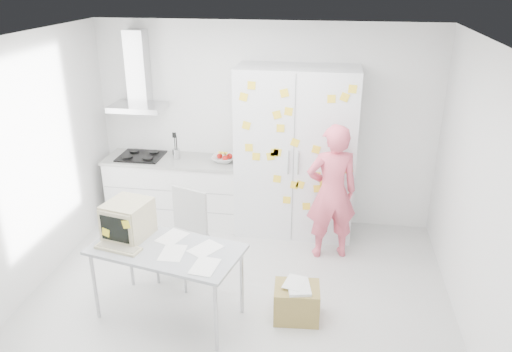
# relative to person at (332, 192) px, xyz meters

# --- Properties ---
(floor) EXTENTS (4.50, 4.00, 0.02)m
(floor) POSITION_rel_person_xyz_m (-0.93, -1.10, -0.85)
(floor) COLOR silver
(floor) RESTS_ON ground
(walls) EXTENTS (4.52, 4.01, 2.70)m
(walls) POSITION_rel_person_xyz_m (-0.93, -0.38, 0.51)
(walls) COLOR white
(walls) RESTS_ON ground
(ceiling) EXTENTS (4.50, 4.00, 0.02)m
(ceiling) POSITION_rel_person_xyz_m (-0.93, -1.10, 1.86)
(ceiling) COLOR white
(ceiling) RESTS_ON walls
(counter_run) EXTENTS (1.84, 0.63, 1.28)m
(counter_run) POSITION_rel_person_xyz_m (-2.13, 0.60, -0.37)
(counter_run) COLOR white
(counter_run) RESTS_ON ground
(range_hood) EXTENTS (0.70, 0.48, 1.01)m
(range_hood) POSITION_rel_person_xyz_m (-2.58, 0.74, 1.12)
(range_hood) COLOR silver
(range_hood) RESTS_ON walls
(tall_cabinet) EXTENTS (1.50, 0.68, 2.20)m
(tall_cabinet) POSITION_rel_person_xyz_m (-0.48, 0.57, 0.26)
(tall_cabinet) COLOR silver
(tall_cabinet) RESTS_ON ground
(person) EXTENTS (0.70, 0.55, 1.68)m
(person) POSITION_rel_person_xyz_m (0.00, 0.00, 0.00)
(person) COLOR #E95A70
(person) RESTS_ON ground
(desk) EXTENTS (1.57, 1.02, 1.16)m
(desk) POSITION_rel_person_xyz_m (-1.84, -1.33, 0.04)
(desk) COLOR #9FA3A9
(desk) RESTS_ON ground
(chair) EXTENTS (0.60, 0.60, 1.04)m
(chair) POSITION_rel_person_xyz_m (-1.60, -0.73, -0.25)
(chair) COLOR #A6A6A3
(chair) RESTS_ON ground
(cardboard_box) EXTENTS (0.48, 0.39, 0.39)m
(cardboard_box) POSITION_rel_person_xyz_m (-0.29, -1.28, -0.65)
(cardboard_box) COLOR olive
(cardboard_box) RESTS_ON ground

